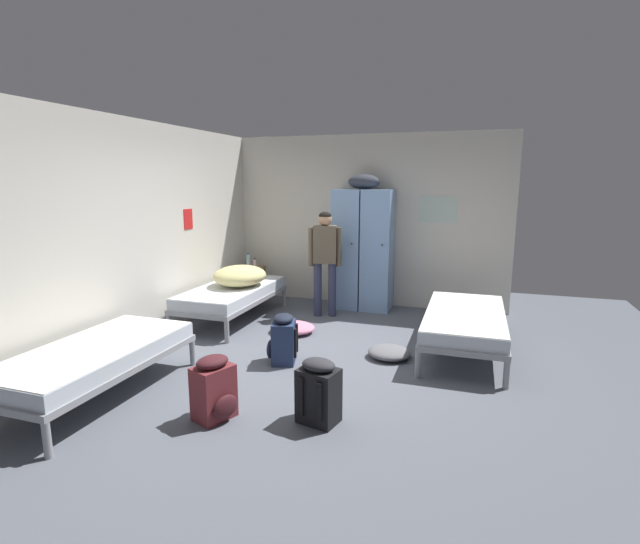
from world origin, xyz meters
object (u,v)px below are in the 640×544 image
person_traveler (325,254)px  lotion_bottle (255,263)px  water_bottle (248,260)px  backpack_maroon (214,389)px  bed_left_front (95,357)px  backpack_navy (283,340)px  locker_bank (363,247)px  clothes_pile_grey (389,352)px  clothes_pile_pink (293,328)px  backpack_black (319,392)px  bed_left_rear (232,294)px  bedding_heap (240,276)px  shelf_unit (253,279)px  bed_right (465,320)px

person_traveler → lotion_bottle: 1.50m
water_bottle → backpack_maroon: 4.13m
bed_left_front → backpack_navy: (1.32, 1.31, -0.12)m
lotion_bottle → locker_bank: bearing=3.5°
clothes_pile_grey → clothes_pile_pink: bearing=160.1°
water_bottle → lotion_bottle: water_bottle is taller
backpack_black → clothes_pile_pink: 2.36m
bed_left_front → backpack_navy: bearing=44.7°
person_traveler → clothes_pile_pink: bearing=-100.2°
bed_left_rear → clothes_pile_pink: bearing=-15.5°
bed_left_front → backpack_maroon: 1.27m
person_traveler → backpack_black: person_traveler is taller
backpack_maroon → water_bottle: bearing=112.8°
backpack_navy → bed_left_front: bearing=-135.3°
lotion_bottle → backpack_navy: 2.85m
bedding_heap → water_bottle: water_bottle is taller
clothes_pile_grey → shelf_unit: bearing=144.0°
clothes_pile_pink → lotion_bottle: bearing=131.2°
locker_bank → bed_right: locker_bank is taller
bed_right → clothes_pile_grey: (-0.79, -0.47, -0.32)m
person_traveler → backpack_maroon: bearing=-89.0°
lotion_bottle → backpack_maroon: bearing=-68.8°
backpack_black → water_bottle: bearing=124.5°
locker_bank → bed_right: bearing=-44.1°
water_bottle → backpack_navy: water_bottle is taller
lotion_bottle → clothes_pile_pink: size_ratio=0.26×
locker_bank → clothes_pile_grey: bearing=-68.5°
person_traveler → backpack_maroon: 3.29m
locker_bank → water_bottle: size_ratio=9.18×
clothes_pile_pink → backpack_black: bearing=-63.1°
backpack_maroon → lotion_bottle: bearing=111.2°
bed_left_rear → backpack_maroon: size_ratio=3.45×
bed_right → backpack_black: (-1.09, -2.07, -0.12)m
backpack_navy → clothes_pile_pink: bearing=105.6°
bedding_heap → backpack_navy: bearing=-47.8°
bed_left_front → backpack_maroon: size_ratio=3.45×
bed_left_rear → bed_right: size_ratio=1.00×
shelf_unit → bed_left_rear: shelf_unit is taller
bed_right → clothes_pile_pink: bed_right is taller
backpack_maroon → clothes_pile_grey: 2.17m
backpack_maroon → bed_left_front: bearing=178.6°
bed_left_front → bedding_heap: 2.69m
bed_left_front → lotion_bottle: size_ratio=12.57×
bed_right → lotion_bottle: lotion_bottle is taller
bed_right → lotion_bottle: bearing=157.2°
clothes_pile_pink → bed_right: bearing=-0.7°
lotion_bottle → bed_right: bearing=-22.8°
backpack_black → locker_bank: bearing=97.7°
lotion_bottle → backpack_black: bearing=-56.8°
lotion_bottle → backpack_navy: lotion_bottle is taller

